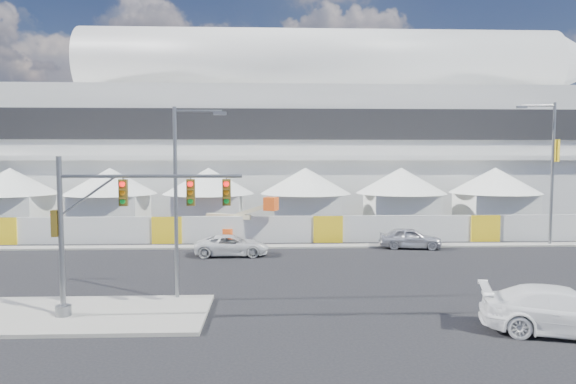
{
  "coord_description": "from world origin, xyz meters",
  "views": [
    {
      "loc": [
        1.47,
        -23.65,
        6.48
      ],
      "look_at": [
        2.81,
        10.0,
        4.12
      ],
      "focal_mm": 32.0,
      "sensor_mm": 36.0,
      "label": 1
    }
  ],
  "objects_px": {
    "streetlight_curb": "(549,163)",
    "boom_lift": "(224,229)",
    "sedan_silver": "(410,238)",
    "pickup_curb": "(232,245)",
    "pickup_near": "(564,311)",
    "streetlight_median": "(181,189)",
    "traffic_mast": "(106,227)"
  },
  "relations": [
    {
      "from": "traffic_mast",
      "to": "streetlight_median",
      "type": "relative_size",
      "value": 0.88
    },
    {
      "from": "streetlight_curb",
      "to": "boom_lift",
      "type": "distance_m",
      "value": 24.37
    },
    {
      "from": "streetlight_median",
      "to": "sedan_silver",
      "type": "bearing_deg",
      "value": 42.04
    },
    {
      "from": "streetlight_median",
      "to": "streetlight_curb",
      "type": "height_order",
      "value": "streetlight_curb"
    },
    {
      "from": "boom_lift",
      "to": "traffic_mast",
      "type": "bearing_deg",
      "value": -75.7
    },
    {
      "from": "pickup_curb",
      "to": "streetlight_curb",
      "type": "distance_m",
      "value": 23.44
    },
    {
      "from": "sedan_silver",
      "to": "streetlight_median",
      "type": "relative_size",
      "value": 0.51
    },
    {
      "from": "traffic_mast",
      "to": "boom_lift",
      "type": "relative_size",
      "value": 1.04
    },
    {
      "from": "streetlight_curb",
      "to": "streetlight_median",
      "type": "bearing_deg",
      "value": -151.15
    },
    {
      "from": "pickup_curb",
      "to": "traffic_mast",
      "type": "distance_m",
      "value": 13.81
    },
    {
      "from": "pickup_near",
      "to": "boom_lift",
      "type": "xyz_separation_m",
      "value": [
        -14.15,
        21.27,
        0.09
      ]
    },
    {
      "from": "sedan_silver",
      "to": "traffic_mast",
      "type": "relative_size",
      "value": 0.58
    },
    {
      "from": "traffic_mast",
      "to": "streetlight_curb",
      "type": "distance_m",
      "value": 31.09
    },
    {
      "from": "pickup_near",
      "to": "streetlight_curb",
      "type": "xyz_separation_m",
      "value": [
        9.51,
        18.27,
        5.13
      ]
    },
    {
      "from": "pickup_curb",
      "to": "pickup_near",
      "type": "bearing_deg",
      "value": -141.21
    },
    {
      "from": "sedan_silver",
      "to": "streetlight_median",
      "type": "xyz_separation_m",
      "value": [
        -13.85,
        -12.49,
        4.29
      ]
    },
    {
      "from": "pickup_near",
      "to": "streetlight_curb",
      "type": "relative_size",
      "value": 0.56
    },
    {
      "from": "traffic_mast",
      "to": "pickup_curb",
      "type": "bearing_deg",
      "value": 72.6
    },
    {
      "from": "traffic_mast",
      "to": "boom_lift",
      "type": "bearing_deg",
      "value": 80.9
    },
    {
      "from": "pickup_near",
      "to": "streetlight_curb",
      "type": "bearing_deg",
      "value": -10.24
    },
    {
      "from": "sedan_silver",
      "to": "pickup_near",
      "type": "relative_size",
      "value": 0.74
    },
    {
      "from": "boom_lift",
      "to": "pickup_curb",
      "type": "bearing_deg",
      "value": -56.88
    },
    {
      "from": "pickup_near",
      "to": "streetlight_median",
      "type": "relative_size",
      "value": 0.69
    },
    {
      "from": "pickup_curb",
      "to": "streetlight_median",
      "type": "height_order",
      "value": "streetlight_median"
    },
    {
      "from": "sedan_silver",
      "to": "pickup_near",
      "type": "height_order",
      "value": "pickup_near"
    },
    {
      "from": "sedan_silver",
      "to": "pickup_curb",
      "type": "distance_m",
      "value": 12.53
    },
    {
      "from": "traffic_mast",
      "to": "sedan_silver",
      "type": "bearing_deg",
      "value": 42.49
    },
    {
      "from": "streetlight_median",
      "to": "boom_lift",
      "type": "xyz_separation_m",
      "value": [
        0.49,
        16.3,
        -4.09
      ]
    },
    {
      "from": "sedan_silver",
      "to": "boom_lift",
      "type": "bearing_deg",
      "value": 82.44
    },
    {
      "from": "sedan_silver",
      "to": "streetlight_median",
      "type": "bearing_deg",
      "value": 140.38
    },
    {
      "from": "pickup_curb",
      "to": "traffic_mast",
      "type": "bearing_deg",
      "value": 160.8
    },
    {
      "from": "traffic_mast",
      "to": "streetlight_curb",
      "type": "height_order",
      "value": "streetlight_curb"
    }
  ]
}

